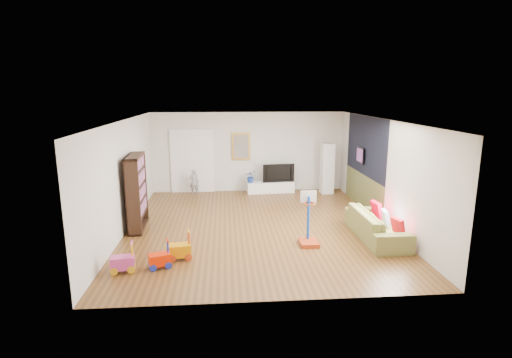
{
  "coord_description": "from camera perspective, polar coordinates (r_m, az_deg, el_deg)",
  "views": [
    {
      "loc": [
        -0.8,
        -9.7,
        3.4
      ],
      "look_at": [
        0.0,
        0.4,
        1.15
      ],
      "focal_mm": 28.0,
      "sensor_mm": 36.0,
      "label": 1
    }
  ],
  "objects": [
    {
      "name": "wall_right",
      "position": [
        10.71,
        17.8,
        0.88
      ],
      "size": [
        0.0,
        7.5,
        2.7
      ],
      "primitive_type": "cube",
      "color": "white",
      "rests_on": "ground"
    },
    {
      "name": "wall_left",
      "position": [
        10.21,
        -18.32,
        0.3
      ],
      "size": [
        0.0,
        7.5,
        2.7
      ],
      "primitive_type": "cube",
      "color": "silver",
      "rests_on": "ground"
    },
    {
      "name": "pillow_center",
      "position": [
        9.83,
        18.05,
        -5.21
      ],
      "size": [
        0.14,
        0.35,
        0.34
      ],
      "primitive_type": "cube",
      "rotation": [
        0.0,
        0.0,
        -0.14
      ],
      "color": "white",
      "rests_on": "sofa"
    },
    {
      "name": "navy_accent",
      "position": [
        11.91,
        15.37,
        4.6
      ],
      "size": [
        0.01,
        3.2,
        1.7
      ],
      "primitive_type": "cube",
      "color": "black",
      "rests_on": "wall_right"
    },
    {
      "name": "olive_wainscot",
      "position": [
        12.16,
        15.0,
        -1.71
      ],
      "size": [
        0.01,
        3.2,
        1.0
      ],
      "primitive_type": "cube",
      "color": "brown",
      "rests_on": "wall_right"
    },
    {
      "name": "pillow_right",
      "position": [
        10.39,
        16.88,
        -4.18
      ],
      "size": [
        0.15,
        0.41,
        0.4
      ],
      "primitive_type": "cube",
      "rotation": [
        0.0,
        0.0,
        0.12
      ],
      "color": "red",
      "rests_on": "sofa"
    },
    {
      "name": "child",
      "position": [
        13.43,
        -8.85,
        -0.42
      ],
      "size": [
        0.36,
        0.28,
        0.86
      ],
      "primitive_type": "imported",
      "rotation": [
        0.0,
        0.0,
        3.41
      ],
      "color": "gray",
      "rests_on": "ground"
    },
    {
      "name": "tall_cabinet",
      "position": [
        13.58,
        10.13,
        1.49
      ],
      "size": [
        0.41,
        0.41,
        1.69
      ],
      "primitive_type": "cube",
      "rotation": [
        0.0,
        0.0,
        0.03
      ],
      "color": "white",
      "rests_on": "ground"
    },
    {
      "name": "ride_on_orange",
      "position": [
        8.12,
        -13.66,
        -10.49
      ],
      "size": [
        0.47,
        0.37,
        0.54
      ],
      "primitive_type": "cube",
      "rotation": [
        0.0,
        0.0,
        0.32
      ],
      "color": "red",
      "rests_on": "ground"
    },
    {
      "name": "ride_on_yellow",
      "position": [
        8.42,
        -10.85,
        -9.3
      ],
      "size": [
        0.48,
        0.34,
        0.6
      ],
      "primitive_type": "cube",
      "rotation": [
        0.0,
        0.0,
        0.14
      ],
      "color": "#D88B00",
      "rests_on": "ground"
    },
    {
      "name": "basketball_hoop",
      "position": [
        9.0,
        7.66,
        -5.67
      ],
      "size": [
        0.42,
        0.51,
        1.21
      ],
      "primitive_type": "cube",
      "rotation": [
        0.0,
        0.0,
        -0.01
      ],
      "color": "#A93513",
      "rests_on": "ground"
    },
    {
      "name": "bookshelf",
      "position": [
        10.34,
        -16.69,
        -1.83
      ],
      "size": [
        0.4,
        1.29,
        1.86
      ],
      "primitive_type": "cube",
      "rotation": [
        0.0,
        0.0,
        0.05
      ],
      "color": "black",
      "rests_on": "ground"
    },
    {
      "name": "floor",
      "position": [
        10.3,
        0.18,
        -6.74
      ],
      "size": [
        6.5,
        7.5,
        0.0
      ],
      "primitive_type": "cube",
      "color": "brown",
      "rests_on": "ground"
    },
    {
      "name": "ceiling",
      "position": [
        9.75,
        0.19,
        8.41
      ],
      "size": [
        6.5,
        7.5,
        0.0
      ],
      "primitive_type": "cube",
      "color": "white",
      "rests_on": "ground"
    },
    {
      "name": "artwork_right",
      "position": [
        12.12,
        14.68,
        3.33
      ],
      "size": [
        0.04,
        0.56,
        0.46
      ],
      "primitive_type": "cube",
      "color": "#7F3F8C",
      "rests_on": "wall_right"
    },
    {
      "name": "tv",
      "position": [
        13.57,
        3.14,
        0.94
      ],
      "size": [
        1.08,
        0.26,
        0.62
      ],
      "primitive_type": "imported",
      "rotation": [
        0.0,
        0.0,
        0.11
      ],
      "color": "black",
      "rests_on": "media_console"
    },
    {
      "name": "ride_on_pink",
      "position": [
        8.15,
        -18.56,
        -10.6
      ],
      "size": [
        0.47,
        0.34,
        0.58
      ],
      "primitive_type": "cube",
      "rotation": [
        0.0,
        0.0,
        0.16
      ],
      "color": "#CF3C94",
      "rests_on": "ground"
    },
    {
      "name": "painting_back",
      "position": [
        13.54,
        -2.17,
        4.66
      ],
      "size": [
        0.62,
        0.06,
        0.92
      ],
      "primitive_type": "cube",
      "color": "gold",
      "rests_on": "wall_back"
    },
    {
      "name": "vase_plant",
      "position": [
        13.4,
        -0.74,
        0.4
      ],
      "size": [
        0.41,
        0.37,
        0.43
      ],
      "primitive_type": "imported",
      "rotation": [
        0.0,
        0.0,
        -0.09
      ],
      "color": "navy",
      "rests_on": "media_console"
    },
    {
      "name": "media_console",
      "position": [
        13.59,
        2.08,
        -1.17
      ],
      "size": [
        1.62,
        0.51,
        0.37
      ],
      "primitive_type": "cube",
      "rotation": [
        0.0,
        0.0,
        0.07
      ],
      "color": "white",
      "rests_on": "ground"
    },
    {
      "name": "pillow_left",
      "position": [
        9.31,
        19.62,
        -6.32
      ],
      "size": [
        0.17,
        0.36,
        0.35
      ],
      "primitive_type": "cube",
      "rotation": [
        0.0,
        0.0,
        0.24
      ],
      "color": "red",
      "rests_on": "sofa"
    },
    {
      "name": "wall_front",
      "position": [
        6.34,
        3.0,
        -6.34
      ],
      "size": [
        6.5,
        0.0,
        2.7
      ],
      "primitive_type": "cube",
      "color": "white",
      "rests_on": "ground"
    },
    {
      "name": "sofa",
      "position": [
        9.81,
        16.85,
        -6.31
      ],
      "size": [
        0.87,
        2.21,
        0.64
      ],
      "primitive_type": "imported",
      "rotation": [
        0.0,
        0.0,
        1.57
      ],
      "color": "olive",
      "rests_on": "ground"
    },
    {
      "name": "doorway",
      "position": [
        13.65,
        -9.1,
        2.45
      ],
      "size": [
        1.45,
        0.06,
        2.1
      ],
      "primitive_type": "cube",
      "color": "white",
      "rests_on": "ground"
    },
    {
      "name": "wall_back",
      "position": [
        13.62,
        -1.12,
        3.86
      ],
      "size": [
        6.5,
        0.0,
        2.7
      ],
      "primitive_type": "cube",
      "color": "silver",
      "rests_on": "ground"
    }
  ]
}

